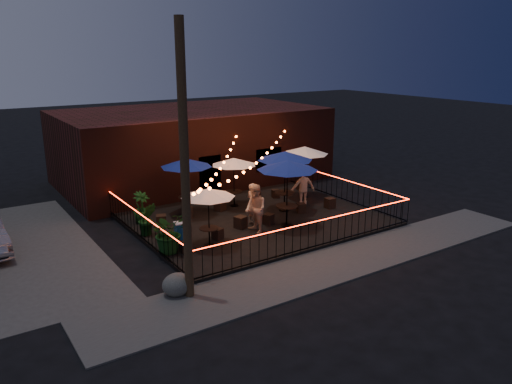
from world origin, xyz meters
TOP-DOWN VIEW (x-y plane):
  - ground at (0.00, 0.00)m, footprint 110.00×110.00m
  - patio at (0.00, 2.00)m, footprint 10.00×8.00m
  - sidewalk at (0.00, -3.25)m, footprint 18.00×2.50m
  - brick_building at (1.00, 9.99)m, footprint 14.00×8.00m
  - utility_pole at (-5.40, -2.60)m, footprint 0.26×0.26m
  - fence_front at (0.00, -2.00)m, footprint 10.00×0.04m
  - fence_left at (-5.00, 2.00)m, footprint 0.04×8.00m
  - fence_right at (5.00, 2.00)m, footprint 0.04×8.00m
  - festoon_lights at (-1.01, 1.70)m, footprint 10.02×8.72m
  - cafe_table_0 at (-3.11, 0.38)m, footprint 2.61×2.61m
  - cafe_table_1 at (-2.11, 4.22)m, footprint 2.55×2.55m
  - cafe_table_2 at (0.59, 0.56)m, footprint 2.77×2.77m
  - cafe_table_3 at (0.18, 4.05)m, footprint 2.28×2.28m
  - cafe_table_4 at (1.71, 2.22)m, footprint 3.09×3.09m
  - cafe_table_5 at (3.80, 3.42)m, footprint 2.79×2.79m
  - bistro_chair_0 at (-4.15, 0.29)m, footprint 0.36×0.36m
  - bistro_chair_1 at (-2.54, 0.78)m, footprint 0.45×0.45m
  - bistro_chair_2 at (-3.76, 3.32)m, footprint 0.52×0.52m
  - bistro_chair_3 at (-2.40, 3.70)m, footprint 0.54×0.54m
  - bistro_chair_4 at (-1.17, 1.33)m, footprint 0.52×0.52m
  - bistro_chair_5 at (0.05, 1.09)m, footprint 0.48×0.48m
  - bistro_chair_6 at (-0.73, 3.79)m, footprint 0.52×0.52m
  - bistro_chair_7 at (1.45, 4.16)m, footprint 0.55×0.55m
  - bistro_chair_8 at (2.14, 1.54)m, footprint 0.47×0.47m
  - bistro_chair_9 at (3.66, 1.34)m, footprint 0.42×0.42m
  - bistro_chair_10 at (2.55, 4.07)m, footprint 0.42×0.42m
  - bistro_chair_11 at (4.49, 4.53)m, footprint 0.48×0.48m
  - patron_a at (-0.49, 1.44)m, footprint 0.51×0.70m
  - patron_b at (-0.93, 0.58)m, footprint 0.79×0.98m
  - patron_c at (2.92, 2.42)m, footprint 1.36×0.98m
  - potted_shrub_a at (-4.60, 0.62)m, footprint 1.52×1.37m
  - potted_shrub_b at (-4.60, 2.68)m, footprint 0.82×0.71m
  - potted_shrub_c at (-4.24, 4.22)m, footprint 0.91×0.91m
  - cooler at (-3.77, 1.28)m, footprint 0.64×0.51m
  - boulder at (-5.67, -2.30)m, footprint 0.99×0.88m

SIDE VIEW (x-z plane):
  - ground at x=0.00m, z-range 0.00..0.00m
  - sidewalk at x=0.00m, z-range 0.00..0.05m
  - patio at x=0.00m, z-range 0.00..0.15m
  - bistro_chair_10 at x=2.55m, z-range 0.15..0.55m
  - bistro_chair_0 at x=-4.15m, z-range 0.15..0.55m
  - boulder at x=-5.67m, z-range 0.00..0.71m
  - bistro_chair_1 at x=-2.54m, z-range 0.15..0.57m
  - bistro_chair_8 at x=2.14m, z-range 0.15..0.57m
  - bistro_chair_5 at x=0.05m, z-range 0.15..0.59m
  - bistro_chair_11 at x=4.49m, z-range 0.15..0.59m
  - bistro_chair_2 at x=-3.76m, z-range 0.15..0.62m
  - bistro_chair_9 at x=3.66m, z-range 0.15..0.62m
  - bistro_chair_6 at x=-0.73m, z-range 0.15..0.63m
  - bistro_chair_4 at x=-1.17m, z-range 0.15..0.64m
  - bistro_chair_7 at x=1.45m, z-range 0.15..0.65m
  - bistro_chair_3 at x=-2.40m, z-range 0.15..0.66m
  - cooler at x=-3.77m, z-range 0.16..0.93m
  - fence_front at x=0.00m, z-range 0.14..1.18m
  - fence_left at x=-5.00m, z-range 0.14..1.18m
  - fence_right at x=5.00m, z-range 0.14..1.18m
  - potted_shrub_c at x=-4.24m, z-range 0.15..1.45m
  - potted_shrub_b at x=-4.60m, z-range 0.15..1.46m
  - potted_shrub_a at x=-4.60m, z-range 0.15..1.67m
  - patron_a at x=-0.49m, z-range 0.15..1.91m
  - patron_c at x=2.92m, z-range 0.15..2.04m
  - patron_b at x=-0.93m, z-range 0.15..2.09m
  - brick_building at x=1.00m, z-range 0.00..4.00m
  - cafe_table_0 at x=-3.11m, z-range 1.05..3.23m
  - cafe_table_3 at x=0.18m, z-range 1.09..3.36m
  - cafe_table_1 at x=-2.11m, z-range 1.17..3.66m
  - cafe_table_5 at x=3.80m, z-range 1.19..3.71m
  - festoon_lights at x=-1.01m, z-range 1.86..3.18m
  - cafe_table_4 at x=1.71m, z-range 1.27..3.98m
  - cafe_table_2 at x=0.59m, z-range 1.28..4.03m
  - utility_pole at x=-5.40m, z-range 0.00..8.00m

